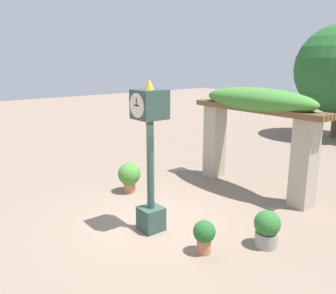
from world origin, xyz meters
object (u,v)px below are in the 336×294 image
Objects in this scene: pedestal_clock at (150,147)px; potted_plant_near_right at (267,228)px; potted_plant_near_left at (204,235)px; potted_plant_far_left at (129,175)px.

pedestal_clock is 3.03m from potted_plant_near_right.
potted_plant_near_left is 1.38m from potted_plant_near_right.
potted_plant_near_left is 0.78× the size of potted_plant_far_left.
potted_plant_near_right is (2.13, 1.49, -1.56)m from pedestal_clock.
potted_plant_near_right is at bearing 63.27° from potted_plant_near_left.
pedestal_clock is at bearing -145.00° from potted_plant_near_right.
pedestal_clock is at bearing -170.28° from potted_plant_near_left.
potted_plant_far_left is (-4.51, -0.59, 0.10)m from potted_plant_near_right.
potted_plant_far_left is at bearing -172.59° from potted_plant_near_right.
potted_plant_far_left is at bearing 170.60° from potted_plant_near_left.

